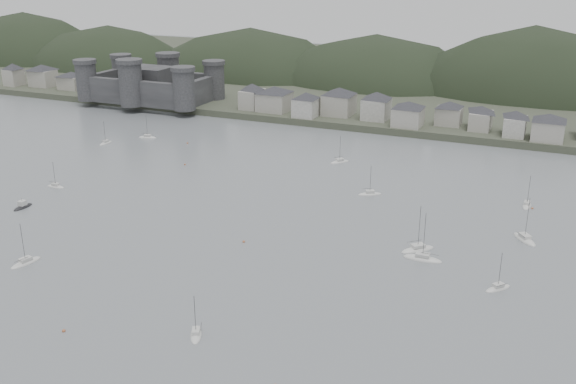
% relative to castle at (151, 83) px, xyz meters
% --- Properties ---
extents(ground, '(900.00, 900.00, 0.00)m').
position_rel_castle_xyz_m(ground, '(120.00, -179.80, -10.96)').
color(ground, slate).
rests_on(ground, ground).
extents(far_shore_land, '(900.00, 250.00, 3.00)m').
position_rel_castle_xyz_m(far_shore_land, '(120.00, 115.20, -9.46)').
color(far_shore_land, '#383D2D').
rests_on(far_shore_land, ground).
extents(forested_ridge, '(851.55, 103.94, 102.57)m').
position_rel_castle_xyz_m(forested_ridge, '(124.83, 89.60, -22.25)').
color(forested_ridge, black).
rests_on(forested_ridge, ground).
extents(castle, '(66.00, 43.00, 20.00)m').
position_rel_castle_xyz_m(castle, '(0.00, 0.00, 0.00)').
color(castle, '#2F2F32').
rests_on(castle, far_shore_land).
extents(waterfront_town, '(451.48, 28.46, 12.92)m').
position_rel_castle_xyz_m(waterfront_town, '(170.59, 3.54, -2.30)').
color(waterfront_town, '#A29E94').
rests_on(waterfront_town, far_shore_land).
extents(moored_fleet, '(267.88, 154.72, 13.02)m').
position_rel_castle_xyz_m(moored_fleet, '(113.72, -130.65, -10.79)').
color(moored_fleet, silver).
rests_on(moored_fleet, ground).
extents(motor_launch_far, '(2.47, 6.83, 3.65)m').
position_rel_castle_xyz_m(motor_launch_far, '(47.13, -133.33, -10.66)').
color(motor_launch_far, black).
rests_on(motor_launch_far, ground).
extents(mooring_buoys, '(159.99, 128.17, 0.70)m').
position_rel_castle_xyz_m(mooring_buoys, '(117.97, -120.33, -10.81)').
color(mooring_buoys, '#B3633B').
rests_on(mooring_buoys, ground).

